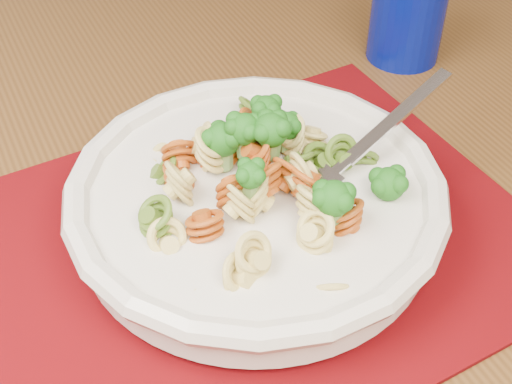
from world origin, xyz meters
TOP-DOWN VIEW (x-y plane):
  - dining_table at (0.35, 0.47)m, footprint 1.45×1.07m
  - placemat at (0.29, 0.42)m, footprint 0.47×0.39m
  - pasta_bowl at (0.31, 0.42)m, footprint 0.29×0.29m
  - pasta_broccoli_heap at (0.31, 0.42)m, footprint 0.24×0.24m
  - fork at (0.35, 0.40)m, footprint 0.18×0.03m
  - tumbler at (0.58, 0.54)m, footprint 0.07×0.07m

SIDE VIEW (x-z plane):
  - dining_table at x=0.35m, z-range 0.27..1.05m
  - placemat at x=0.29m, z-range 0.77..0.78m
  - pasta_bowl at x=0.31m, z-range 0.78..0.83m
  - tumbler at x=0.58m, z-range 0.77..0.87m
  - fork at x=0.35m, z-range 0.78..0.86m
  - pasta_broccoli_heap at x=0.31m, z-range 0.79..0.85m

